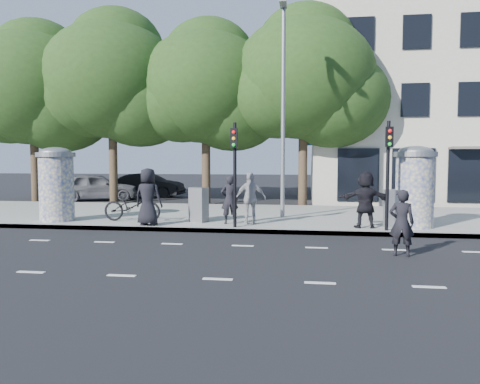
% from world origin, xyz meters
% --- Properties ---
extents(ground, '(120.00, 120.00, 0.00)m').
position_xyz_m(ground, '(0.00, 0.00, 0.00)').
color(ground, black).
rests_on(ground, ground).
extents(sidewalk, '(40.00, 8.00, 0.15)m').
position_xyz_m(sidewalk, '(0.00, 7.50, 0.07)').
color(sidewalk, gray).
rests_on(sidewalk, ground).
extents(curb, '(40.00, 0.10, 0.16)m').
position_xyz_m(curb, '(0.00, 3.55, 0.07)').
color(curb, slate).
rests_on(curb, ground).
extents(lane_dash_near, '(32.00, 0.12, 0.01)m').
position_xyz_m(lane_dash_near, '(0.00, -2.20, 0.00)').
color(lane_dash_near, silver).
rests_on(lane_dash_near, ground).
extents(lane_dash_far, '(32.00, 0.12, 0.01)m').
position_xyz_m(lane_dash_far, '(0.00, 1.40, 0.00)').
color(lane_dash_far, silver).
rests_on(lane_dash_far, ground).
extents(ad_column_left, '(1.36, 1.36, 2.65)m').
position_xyz_m(ad_column_left, '(-7.20, 4.50, 1.54)').
color(ad_column_left, beige).
rests_on(ad_column_left, sidewalk).
extents(ad_column_right, '(1.36, 1.36, 2.65)m').
position_xyz_m(ad_column_right, '(5.20, 4.70, 1.54)').
color(ad_column_right, beige).
rests_on(ad_column_right, sidewalk).
extents(traffic_pole_near, '(0.22, 0.31, 3.40)m').
position_xyz_m(traffic_pole_near, '(-0.60, 3.79, 2.23)').
color(traffic_pole_near, black).
rests_on(traffic_pole_near, sidewalk).
extents(traffic_pole_far, '(0.22, 0.31, 3.40)m').
position_xyz_m(traffic_pole_far, '(4.20, 3.79, 2.23)').
color(traffic_pole_far, black).
rests_on(traffic_pole_far, sidewalk).
extents(street_lamp, '(0.25, 0.93, 8.00)m').
position_xyz_m(street_lamp, '(0.80, 6.63, 4.79)').
color(street_lamp, slate).
rests_on(street_lamp, sidewalk).
extents(tree_far_left, '(7.20, 7.20, 9.26)m').
position_xyz_m(tree_far_left, '(-13.00, 12.50, 6.19)').
color(tree_far_left, '#38281C').
rests_on(tree_far_left, ground).
extents(tree_mid_left, '(7.20, 7.20, 9.57)m').
position_xyz_m(tree_mid_left, '(-8.50, 12.50, 6.50)').
color(tree_mid_left, '#38281C').
rests_on(tree_mid_left, ground).
extents(tree_near_left, '(6.80, 6.80, 8.97)m').
position_xyz_m(tree_near_left, '(-3.50, 12.70, 6.06)').
color(tree_near_left, '#38281C').
rests_on(tree_near_left, ground).
extents(tree_center, '(7.00, 7.00, 9.30)m').
position_xyz_m(tree_center, '(1.50, 12.30, 6.31)').
color(tree_center, '#38281C').
rests_on(tree_center, ground).
extents(building, '(20.30, 15.85, 12.00)m').
position_xyz_m(building, '(12.00, 19.99, 5.99)').
color(building, '#BAB49C').
rests_on(building, ground).
extents(ped_a, '(1.00, 0.71, 1.93)m').
position_xyz_m(ped_a, '(-3.55, 3.85, 1.11)').
color(ped_a, black).
rests_on(ped_a, sidewalk).
extents(ped_b, '(0.70, 0.56, 1.67)m').
position_xyz_m(ped_b, '(-0.91, 4.62, 0.98)').
color(ped_b, black).
rests_on(ped_b, sidewalk).
extents(ped_e, '(1.15, 0.81, 1.78)m').
position_xyz_m(ped_e, '(-0.17, 4.61, 1.04)').
color(ped_e, '#A2A2A5').
rests_on(ped_e, sidewalk).
extents(ped_f, '(1.73, 0.70, 1.83)m').
position_xyz_m(ped_f, '(3.60, 4.31, 1.06)').
color(ped_f, black).
rests_on(ped_f, sidewalk).
extents(man_road, '(0.65, 0.48, 1.64)m').
position_xyz_m(man_road, '(4.03, 0.64, 0.82)').
color(man_road, black).
rests_on(man_road, ground).
extents(bicycle, '(0.76, 2.11, 1.11)m').
position_xyz_m(bicycle, '(-4.48, 4.79, 0.70)').
color(bicycle, black).
rests_on(bicycle, sidewalk).
extents(cabinet_left, '(0.70, 0.62, 1.22)m').
position_xyz_m(cabinet_left, '(-2.07, 4.93, 0.76)').
color(cabinet_left, slate).
rests_on(cabinet_left, sidewalk).
extents(cabinet_right, '(0.66, 0.53, 1.23)m').
position_xyz_m(cabinet_right, '(4.56, 4.59, 0.77)').
color(cabinet_right, gray).
rests_on(cabinet_right, sidewalk).
extents(car_left, '(3.48, 4.90, 1.55)m').
position_xyz_m(car_left, '(-10.23, 14.10, 0.77)').
color(car_left, '#5B5C63').
rests_on(car_left, ground).
extents(car_mid, '(1.77, 4.53, 1.47)m').
position_xyz_m(car_mid, '(-8.14, 16.87, 0.74)').
color(car_mid, black).
rests_on(car_mid, ground).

